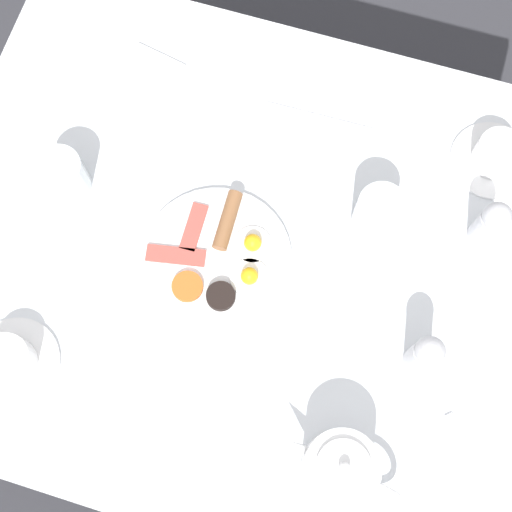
{
  "coord_description": "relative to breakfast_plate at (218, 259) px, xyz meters",
  "views": [
    {
      "loc": [
        0.34,
        0.1,
        1.94
      ],
      "look_at": [
        0.0,
        0.0,
        0.75
      ],
      "focal_mm": 50.0,
      "sensor_mm": 36.0,
      "label": 1
    }
  ],
  "objects": [
    {
      "name": "water_glass_tall",
      "position": [
        -0.14,
        0.25,
        0.04
      ],
      "size": [
        0.08,
        0.08,
        0.1
      ],
      "color": "white",
      "rests_on": "table"
    },
    {
      "name": "teapot_near",
      "position": [
        0.28,
        0.29,
        0.04
      ],
      "size": [
        0.12,
        0.21,
        0.12
      ],
      "rotation": [
        0.0,
        0.0,
        4.55
      ],
      "color": "white",
      "rests_on": "table"
    },
    {
      "name": "breakfast_plate",
      "position": [
        0.0,
        0.0,
        0.0
      ],
      "size": [
        0.27,
        0.27,
        0.04
      ],
      "color": "white",
      "rests_on": "table"
    },
    {
      "name": "table",
      "position": [
        -0.02,
        0.06,
        -0.07
      ],
      "size": [
        0.95,
        1.19,
        0.73
      ],
      "color": "silver",
      "rests_on": "ground_plane"
    },
    {
      "name": "napkin_folded",
      "position": [
        -0.28,
        -0.25,
        -0.01
      ],
      "size": [
        0.18,
        0.13,
        0.01
      ],
      "rotation": [
        0.0,
        0.0,
        2.95
      ],
      "color": "white",
      "rests_on": "table"
    },
    {
      "name": "water_glass_short",
      "position": [
        -0.06,
        -0.31,
        0.03
      ],
      "size": [
        0.08,
        0.08,
        0.09
      ],
      "color": "white",
      "rests_on": "table"
    },
    {
      "name": "salt_grinder",
      "position": [
        -0.18,
        0.43,
        0.05
      ],
      "size": [
        0.05,
        0.05,
        0.12
      ],
      "color": "#BCBCC1",
      "rests_on": "table"
    },
    {
      "name": "knife_by_plate",
      "position": [
        -0.32,
        0.1,
        -0.01
      ],
      "size": [
        0.02,
        0.21,
        0.0
      ],
      "rotation": [
        0.0,
        0.0,
        3.16
      ],
      "color": "silver",
      "rests_on": "table"
    },
    {
      "name": "teacup_with_saucer_left",
      "position": [
        -0.33,
        0.43,
        0.02
      ],
      "size": [
        0.15,
        0.15,
        0.06
      ],
      "color": "white",
      "rests_on": "table"
    },
    {
      "name": "pepper_grinder",
      "position": [
        0.07,
        0.38,
        0.05
      ],
      "size": [
        0.05,
        0.05,
        0.12
      ],
      "color": "#BCBCC1",
      "rests_on": "table"
    },
    {
      "name": "fork_by_plate",
      "position": [
        0.21,
        0.51,
        -0.01
      ],
      "size": [
        0.14,
        0.13,
        0.0
      ],
      "rotation": [
        0.0,
        0.0,
        2.31
      ],
      "color": "silver",
      "rests_on": "table"
    },
    {
      "name": "teacup_with_saucer_right",
      "position": [
        0.27,
        -0.28,
        0.02
      ],
      "size": [
        0.15,
        0.15,
        0.06
      ],
      "color": "white",
      "rests_on": "table"
    },
    {
      "name": "ground_plane",
      "position": [
        -0.02,
        0.06,
        -0.74
      ],
      "size": [
        8.0,
        8.0,
        0.0
      ],
      "primitive_type": "plane",
      "color": "#333338"
    }
  ]
}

